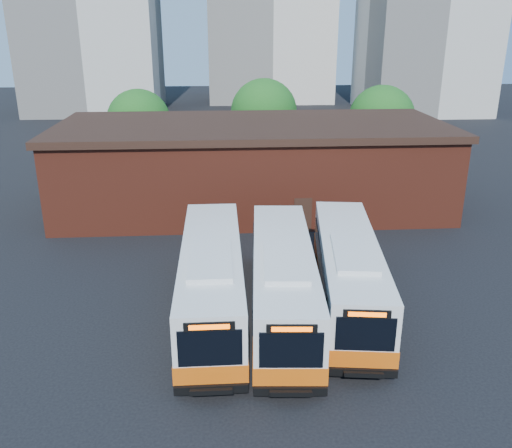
{
  "coord_description": "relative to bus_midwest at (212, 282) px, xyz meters",
  "views": [
    {
      "loc": [
        -2.44,
        -19.9,
        13.09
      ],
      "look_at": [
        -0.72,
        5.41,
        3.8
      ],
      "focal_mm": 38.0,
      "sensor_mm": 36.0,
      "label": 1
    }
  ],
  "objects": [
    {
      "name": "bus_midwest",
      "position": [
        0.0,
        0.0,
        0.0
      ],
      "size": [
        2.86,
        13.54,
        3.68
      ],
      "rotation": [
        0.0,
        0.0,
        0.0
      ],
      "color": "silver",
      "rests_on": "ground"
    },
    {
      "name": "depot_building",
      "position": [
        2.96,
        16.64,
        1.59
      ],
      "size": [
        28.6,
        12.6,
        6.4
      ],
      "color": "maroon",
      "rests_on": "ground"
    },
    {
      "name": "tree_west",
      "position": [
        -7.04,
        28.64,
        2.97
      ],
      "size": [
        6.0,
        6.0,
        7.65
      ],
      "color": "#382314",
      "rests_on": "ground"
    },
    {
      "name": "tree_mid",
      "position": [
        4.96,
        30.64,
        3.41
      ],
      "size": [
        6.56,
        6.56,
        8.36
      ],
      "color": "#382314",
      "rests_on": "ground"
    },
    {
      "name": "transit_worker",
      "position": [
        3.06,
        -5.26,
        -0.83
      ],
      "size": [
        0.43,
        0.63,
        1.67
      ],
      "primitive_type": "imported",
      "rotation": [
        0.0,
        0.0,
        1.53
      ],
      "color": "#121634",
      "rests_on": "ground"
    },
    {
      "name": "tree_east",
      "position": [
        15.96,
        27.64,
        3.16
      ],
      "size": [
        6.24,
        6.24,
        7.96
      ],
      "color": "#382314",
      "rests_on": "ground"
    },
    {
      "name": "bus_mideast",
      "position": [
        3.34,
        -0.37,
        -0.02
      ],
      "size": [
        3.65,
        13.53,
        3.65
      ],
      "rotation": [
        0.0,
        0.0,
        -0.07
      ],
      "color": "silver",
      "rests_on": "ground"
    },
    {
      "name": "bus_east",
      "position": [
        6.65,
        0.42,
        -0.05
      ],
      "size": [
        4.31,
        13.32,
        3.58
      ],
      "rotation": [
        0.0,
        0.0,
        -0.13
      ],
      "color": "silver",
      "rests_on": "ground"
    },
    {
      "name": "ground",
      "position": [
        2.96,
        -3.36,
        -1.67
      ],
      "size": [
        220.0,
        220.0,
        0.0
      ],
      "primitive_type": "plane",
      "color": "black"
    }
  ]
}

